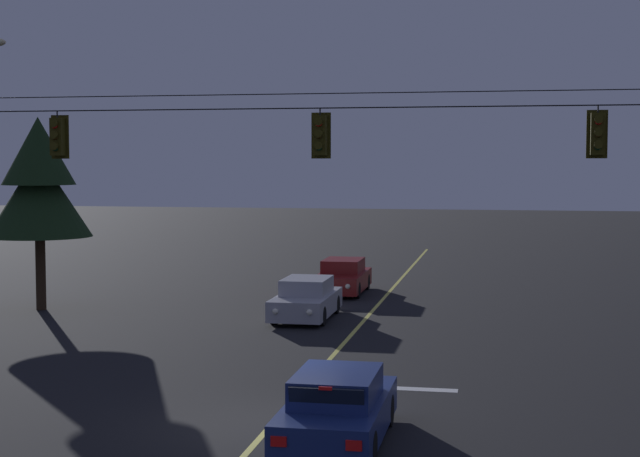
# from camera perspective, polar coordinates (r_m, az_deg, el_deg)

# --- Properties ---
(ground_plane) EXTENTS (180.00, 180.00, 0.00)m
(ground_plane) POSITION_cam_1_polar(r_m,az_deg,el_deg) (20.19, -2.81, -11.44)
(ground_plane) COLOR black
(lane_centre_stripe) EXTENTS (0.14, 60.00, 0.01)m
(lane_centre_stripe) POSITION_cam_1_polar(r_m,az_deg,el_deg) (29.91, 1.81, -6.36)
(lane_centre_stripe) COLOR #D1C64C
(lane_centre_stripe) RESTS_ON ground
(stop_bar_paint) EXTENTS (3.40, 0.36, 0.01)m
(stop_bar_paint) POSITION_cam_1_polar(r_m,az_deg,el_deg) (23.25, 3.91, -9.37)
(stop_bar_paint) COLOR silver
(stop_bar_paint) RESTS_ON ground
(signal_span_assembly) EXTENTS (20.77, 0.32, 8.06)m
(signal_span_assembly) POSITION_cam_1_polar(r_m,az_deg,el_deg) (23.54, -0.46, 1.11)
(signal_span_assembly) COLOR #2D2116
(signal_span_assembly) RESTS_ON ground
(traffic_light_leftmost) EXTENTS (0.48, 0.41, 1.22)m
(traffic_light_leftmost) POSITION_cam_1_polar(r_m,az_deg,el_deg) (25.65, -15.27, 5.27)
(traffic_light_leftmost) COLOR black
(traffic_light_left_inner) EXTENTS (0.48, 0.41, 1.22)m
(traffic_light_left_inner) POSITION_cam_1_polar(r_m,az_deg,el_deg) (23.47, -0.01, 5.54)
(traffic_light_left_inner) COLOR black
(traffic_light_centre) EXTENTS (0.48, 0.41, 1.22)m
(traffic_light_centre) POSITION_cam_1_polar(r_m,az_deg,el_deg) (23.14, 16.10, 5.41)
(traffic_light_centre) COLOR black
(car_waiting_near_lane) EXTENTS (1.80, 4.33, 1.39)m
(car_waiting_near_lane) POSITION_cam_1_polar(r_m,az_deg,el_deg) (18.69, 1.04, -10.64)
(car_waiting_near_lane) COLOR navy
(car_waiting_near_lane) RESTS_ON ground
(car_oncoming_lead) EXTENTS (1.80, 4.42, 1.39)m
(car_oncoming_lead) POSITION_cam_1_polar(r_m,az_deg,el_deg) (33.06, -0.82, -4.23)
(car_oncoming_lead) COLOR #A5A5AD
(car_oncoming_lead) RESTS_ON ground
(car_oncoming_trailing) EXTENTS (1.80, 4.42, 1.39)m
(car_oncoming_trailing) POSITION_cam_1_polar(r_m,az_deg,el_deg) (39.41, 1.36, -2.90)
(car_oncoming_trailing) COLOR maroon
(car_oncoming_trailing) RESTS_ON ground
(tree_verge_near) EXTENTS (3.75, 3.75, 6.98)m
(tree_verge_near) POSITION_cam_1_polar(r_m,az_deg,el_deg) (36.15, -16.28, 2.59)
(tree_verge_near) COLOR #332316
(tree_verge_near) RESTS_ON ground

